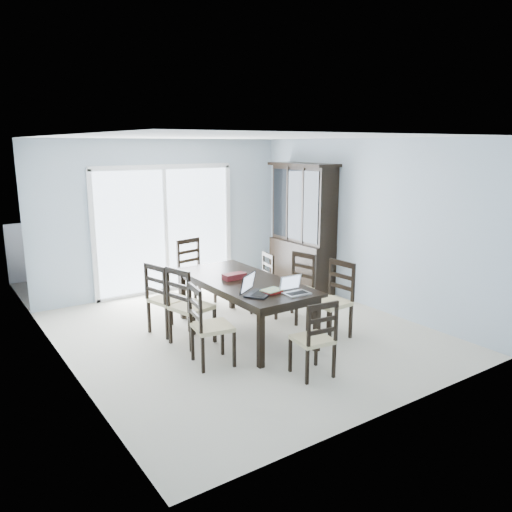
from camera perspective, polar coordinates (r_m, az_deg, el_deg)
The scene contains 24 objects.
floor at distance 6.87m, azimuth -1.36°, elevation -8.79°, with size 5.00×5.00×0.00m, color beige.
ceiling at distance 6.39m, azimuth -1.48°, elevation 13.46°, with size 5.00×5.00×0.00m, color white.
back_wall at distance 8.68m, azimuth -10.42°, elevation 4.44°, with size 4.50×0.02×2.60m, color #A5B6C4.
wall_left at distance 5.64m, azimuth -21.01°, elevation -0.60°, with size 0.02×5.00×2.60m, color #A5B6C4.
wall_right at distance 7.93m, azimuth 12.41°, elevation 3.59°, with size 0.02×5.00×2.60m, color #A5B6C4.
balcony at distance 9.86m, azimuth -12.47°, elevation -2.69°, with size 4.50×2.00×0.10m, color gray.
railing at distance 10.64m, azimuth -14.64°, elevation 1.64°, with size 4.50×0.06×1.10m, color #99999E.
dining_table at distance 6.65m, azimuth -1.39°, elevation -3.39°, with size 1.00×2.20×0.75m.
china_hutch at distance 8.72m, azimuth 5.34°, elevation 3.11°, with size 0.50×1.38×2.20m.
sliding_door at distance 8.70m, azimuth -10.30°, elevation 3.04°, with size 2.52×0.05×2.18m.
chair_left_near at distance 5.75m, azimuth -5.91°, elevation -6.93°, with size 0.49×0.48×1.11m.
chair_left_mid at distance 6.33m, azimuth -8.07°, elevation -4.79°, with size 0.56×0.55×1.18m.
chair_left_far at distance 6.76m, azimuth -10.65°, elevation -3.99°, with size 0.53×0.52×1.13m.
chair_right_near at distance 6.67m, azimuth 9.06°, elevation -3.98°, with size 0.48×0.47×1.17m.
chair_right_mid at distance 7.30m, azimuth 4.91°, elevation -2.66°, with size 0.51×0.50×1.11m.
chair_right_far at distance 7.69m, azimuth 0.71°, elevation -2.24°, with size 0.45×0.44×1.01m.
chair_end_near at distance 5.47m, azimuth 7.00°, elevation -8.53°, with size 0.43×0.44×1.02m.
chair_end_far at distance 8.10m, azimuth -7.22°, elevation -0.90°, with size 0.52×0.53×1.18m.
laptop_dark at distance 5.97m, azimuth 0.41°, elevation -3.88°, with size 0.45×0.42×0.25m.
laptop_silver at distance 6.02m, azimuth 4.66°, elevation -3.89°, with size 0.31×0.22×0.21m.
book_stack at distance 6.06m, azimuth 1.77°, elevation -4.04°, with size 0.27×0.23×0.04m.
cell_phone at distance 6.05m, azimuth 3.68°, elevation -4.22°, with size 0.11×0.05×0.01m, color black.
game_box at distance 6.66m, azimuth -2.50°, elevation -2.33°, with size 0.31×0.15×0.08m, color #51101A.
hot_tub at distance 9.68m, azimuth -14.20°, elevation 0.13°, with size 2.02×1.85×0.94m.
Camera 1 is at (-3.46, -5.37, 2.51)m, focal length 35.00 mm.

